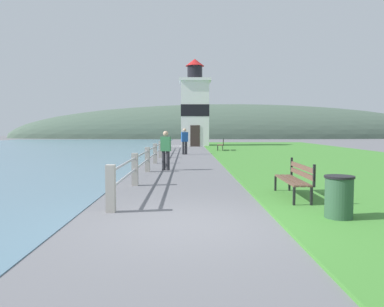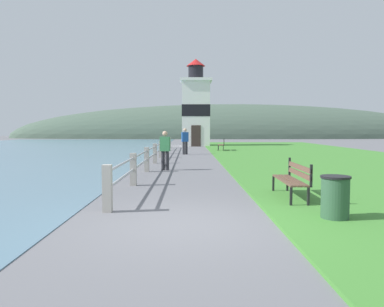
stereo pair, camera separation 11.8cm
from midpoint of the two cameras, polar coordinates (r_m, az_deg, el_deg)
name	(u,v)px [view 2 (the right image)]	position (r m, az deg, el deg)	size (l,w,h in m)	color
ground_plane	(183,224)	(6.77, -0.93, -10.75)	(160.00, 160.00, 0.00)	slate
grass_verge	(318,157)	(23.09, 18.74, -0.52)	(12.00, 45.57, 0.06)	#428433
seawall_railing	(158,150)	(20.06, -5.05, 0.55)	(0.18, 25.01, 0.97)	#A8A399
park_bench_near	(293,177)	(9.26, 15.49, -3.52)	(0.52, 1.94, 0.94)	brown
park_bench_midway	(222,144)	(28.23, 4.71, 1.46)	(0.63, 1.74, 0.94)	brown
lighthouse	(196,109)	(36.60, 0.67, 6.87)	(3.04, 3.04, 8.41)	white
person_strolling	(165,149)	(15.23, -3.91, 0.69)	(0.42, 0.28, 1.60)	#28282D
person_by_railing	(185,140)	(24.50, -0.93, 2.03)	(0.46, 0.33, 1.72)	#28282D
trash_bin	(335,198)	(7.40, 21.40, -6.40)	(0.54, 0.54, 0.84)	#2D5138
distant_hillside	(233,138)	(67.42, 6.30, 2.37)	(80.00, 16.00, 12.00)	#475B4C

